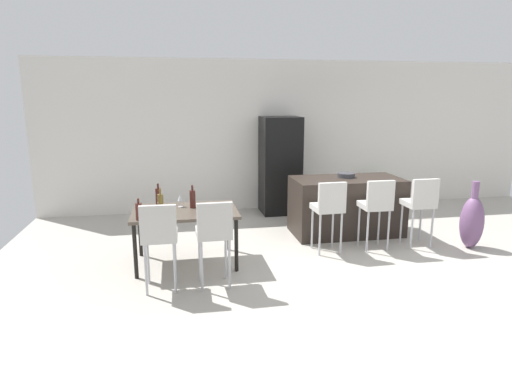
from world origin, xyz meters
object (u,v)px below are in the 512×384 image
Objects in this scene: bar_chair_left at (329,206)px; wine_bottle_end at (158,197)px; kitchen_island at (346,206)px; wine_bottle_corner at (161,204)px; bar_chair_right at (421,201)px; wine_glass_far at (180,198)px; bar_chair_middle at (377,203)px; wine_bottle_right at (193,199)px; potted_plant at (380,190)px; dining_chair_near at (159,233)px; refrigerator at (280,165)px; wine_bottle_near at (139,211)px; dining_chair_far at (214,230)px; dining_table at (185,215)px; wine_glass_middle at (160,200)px; floor_vase at (472,222)px; fruit_bowl at (346,175)px; wine_glass_left at (161,195)px.

wine_bottle_end is (-2.36, 0.21, 0.17)m from bar_chair_left.
wine_bottle_corner is (-2.92, -1.00, 0.41)m from kitchen_island.
kitchen_island is at bearing 135.00° from bar_chair_right.
bar_chair_right is (1.42, -0.00, 0.00)m from bar_chair_left.
wine_glass_far is at bearing 52.47° from wine_bottle_corner.
wine_bottle_corner is at bearing -84.11° from wine_bottle_end.
wine_bottle_end is (-3.08, 0.21, 0.17)m from bar_chair_middle.
wine_bottle_right is 4.48m from potted_plant.
bar_chair_middle is at bearing -81.27° from kitchen_island.
dining_chair_near is (-2.32, -0.86, 0.00)m from bar_chair_left.
wine_bottle_corner is at bearing -130.90° from refrigerator.
wine_bottle_near is 0.45× the size of potted_plant.
refrigerator is (-1.57, 2.33, 0.22)m from bar_chair_right.
dining_chair_far is 1.75× the size of potted_plant.
wine_glass_far is at bearing 106.18° from dining_table.
wine_bottle_end is 0.13m from wine_glass_middle.
wine_glass_far is (-0.16, 0.08, 0.00)m from wine_bottle_right.
refrigerator is (2.18, 3.19, 0.22)m from dining_chair_near.
wine_glass_far is 4.27m from floor_vase.
bar_chair_right and wine_bottle_right have the same top height.
potted_plant is at bearing 36.79° from dining_chair_near.
fruit_bowl is at bearing 144.54° from floor_vase.
bar_chair_middle reaches higher than wine_glass_left.
dining_table is at bearing -149.12° from potted_plant.
bar_chair_left and bar_chair_middle have the same top height.
wine_glass_far is 0.29× the size of potted_plant.
fruit_bowl reaches higher than wine_glass_left.
fruit_bowl is (-0.81, 0.91, 0.26)m from bar_chair_right.
wine_bottle_corner is 1.88× the size of wine_glass_middle.
potted_plant is at bearing 26.20° from wine_bottle_end.
wine_glass_left is 0.17× the size of floor_vase.
wine_glass_middle is (0.02, -0.13, -0.01)m from wine_bottle_end.
bar_chair_left is at bearing 26.89° from dining_chair_far.
refrigerator is (2.18, 1.98, 0.06)m from wine_glass_left.
bar_chair_right is 3.79m from wine_bottle_end.
fruit_bowl is at bearing 15.77° from wine_glass_middle.
dining_chair_far reaches higher than dining_table.
wine_glass_far is (0.25, -0.20, 0.00)m from wine_glass_left.
dining_chair_far is 6.03× the size of wine_glass_middle.
dining_chair_near is 3.21× the size of wine_bottle_corner.
bar_chair_right is at bearing -0.00° from bar_chair_middle.
fruit_bowl is (2.32, 1.78, 0.26)m from dining_chair_far.
wine_bottle_end is at bearing 174.97° from floor_vase.
wine_glass_far is 2.91m from refrigerator.
kitchen_island is at bearing -131.66° from potted_plant.
wine_bottle_right is (-3.32, 0.06, 0.17)m from bar_chair_right.
dining_chair_near is 4.54m from floor_vase.
wine_bottle_corner is 3.13m from fruit_bowl.
bar_chair_middle is 3.21× the size of wine_bottle_corner.
wine_glass_middle is at bearing 178.54° from bar_chair_middle.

